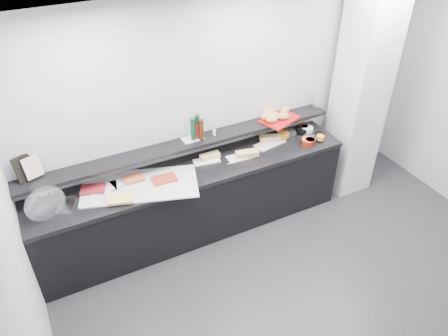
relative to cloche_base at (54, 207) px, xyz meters
name	(u,v)px	position (x,y,z in m)	size (l,w,h in m)	color
ground	(331,314)	(2.17, -1.71, -0.92)	(5.00, 5.00, 0.00)	#2D2D30
back_wall	(237,108)	(2.17, 0.29, 0.43)	(5.00, 0.02, 2.70)	#B8BBBF
ceiling	(392,50)	(2.17, -1.71, 1.78)	(5.00, 5.00, 0.00)	white
column	(360,94)	(3.67, -0.06, 0.43)	(0.50, 0.50, 2.70)	white
buffet_cabinet	(195,203)	(1.47, -0.01, -0.50)	(3.60, 0.60, 0.85)	black
counter_top	(193,171)	(1.47, -0.01, -0.05)	(3.62, 0.62, 0.05)	black
wall_shelf	(186,144)	(1.47, 0.16, 0.21)	(3.60, 0.25, 0.04)	black
cloche_base	(54,207)	(0.00, 0.00, 0.00)	(0.39, 0.26, 0.04)	silver
cloche_dome	(45,203)	(-0.06, -0.04, 0.11)	(0.39, 0.26, 0.34)	white
linen_runner	(140,185)	(0.86, -0.03, -0.01)	(1.18, 0.56, 0.01)	silver
platter_meat_a	(104,188)	(0.51, 0.08, 0.00)	(0.27, 0.18, 0.01)	white
food_meat_a	(93,189)	(0.40, 0.09, 0.02)	(0.24, 0.15, 0.02)	maroon
platter_salmon	(124,180)	(0.74, 0.11, 0.00)	(0.30, 0.20, 0.01)	white
food_salmon	(134,178)	(0.83, 0.07, 0.02)	(0.21, 0.13, 0.02)	#E0542D
platter_cheese	(130,194)	(0.72, -0.13, 0.00)	(0.33, 0.22, 0.01)	silver
food_cheese	(120,199)	(0.61, -0.19, 0.02)	(0.24, 0.15, 0.02)	#F5E45F
platter_meat_b	(161,184)	(1.06, -0.12, 0.00)	(0.27, 0.18, 0.01)	white
food_meat_b	(164,179)	(1.11, -0.08, 0.02)	(0.25, 0.16, 0.02)	maroon
sandwich_plate_left	(207,161)	(1.67, 0.06, -0.01)	(0.30, 0.13, 0.01)	white
sandwich_food_left	(210,156)	(1.72, 0.08, 0.02)	(0.23, 0.09, 0.06)	#E6C478
tongs_left	(212,159)	(1.73, 0.06, 0.00)	(0.01, 0.01, 0.16)	silver
sandwich_plate_mid	(241,157)	(2.06, -0.04, -0.01)	(0.34, 0.15, 0.01)	white
sandwich_food_mid	(247,154)	(2.12, -0.07, 0.02)	(0.26, 0.10, 0.06)	#DDAD74
tongs_mid	(234,163)	(1.92, -0.12, 0.00)	(0.01, 0.01, 0.16)	silver
sandwich_plate_right	(270,144)	(2.49, 0.05, -0.01)	(0.38, 0.16, 0.01)	white
sandwich_food_right	(270,138)	(2.52, 0.10, 0.02)	(0.25, 0.10, 0.06)	tan
tongs_right	(267,145)	(2.44, 0.02, 0.00)	(0.01, 0.01, 0.16)	silver
bowl_glass_fruit	(289,135)	(2.78, 0.08, 0.02)	(0.17, 0.17, 0.07)	white
fill_glass_fruit	(283,135)	(2.70, 0.09, 0.03)	(0.14, 0.14, 0.05)	orange
bowl_black_jam	(302,130)	(2.98, 0.10, 0.02)	(0.16, 0.16, 0.07)	black
fill_black_jam	(304,128)	(3.02, 0.12, 0.03)	(0.11, 0.11, 0.05)	#55170C
bowl_glass_cream	(305,128)	(3.04, 0.12, 0.02)	(0.18, 0.18, 0.07)	silver
fill_glass_cream	(307,129)	(3.04, 0.07, 0.03)	(0.14, 0.14, 0.05)	white
bowl_red_jam	(307,142)	(2.87, -0.16, 0.02)	(0.14, 0.14, 0.07)	maroon
fill_red_jam	(310,141)	(2.91, -0.17, 0.03)	(0.12, 0.12, 0.05)	#5E0D0F
bowl_glass_salmon	(309,139)	(2.94, -0.12, 0.02)	(0.16, 0.16, 0.07)	white
fill_glass_salmon	(308,141)	(2.89, -0.15, 0.03)	(0.15, 0.15, 0.05)	#DA5335
bowl_black_fruit	(320,136)	(3.10, -0.10, 0.02)	(0.12, 0.12, 0.07)	black
fill_black_fruit	(320,138)	(3.06, -0.16, 0.03)	(0.10, 0.10, 0.05)	orange
framed_print	(28,167)	(-0.12, 0.26, 0.36)	(0.25, 0.02, 0.26)	black
print_art	(33,167)	(-0.08, 0.22, 0.36)	(0.17, 0.00, 0.22)	beige
condiment_tray	(193,138)	(1.56, 0.20, 0.24)	(0.23, 0.14, 0.01)	white
bottle_green_a	(193,129)	(1.56, 0.16, 0.37)	(0.05, 0.05, 0.26)	#103B18
bottle_brown	(201,130)	(1.64, 0.13, 0.36)	(0.05, 0.05, 0.24)	#371E0A
bottle_green_b	(198,126)	(1.62, 0.18, 0.38)	(0.05, 0.05, 0.28)	#0F381A
bottle_hot	(198,131)	(1.61, 0.17, 0.33)	(0.04, 0.04, 0.18)	#B90D14
shaker_salt	(202,136)	(1.65, 0.14, 0.28)	(0.04, 0.04, 0.07)	white
shaker_pepper	(214,133)	(1.80, 0.14, 0.28)	(0.03, 0.03, 0.07)	white
bread_tray	(279,119)	(2.65, 0.12, 0.24)	(0.44, 0.31, 0.02)	#A61112
bread_roll_nw	(266,115)	(2.52, 0.21, 0.29)	(0.12, 0.08, 0.08)	#D0834F
bread_roll_n	(269,111)	(2.59, 0.27, 0.29)	(0.14, 0.09, 0.08)	tan
bread_roll_ne	(285,110)	(2.78, 0.21, 0.29)	(0.15, 0.09, 0.08)	tan
bread_roll_sw	(272,117)	(2.55, 0.14, 0.29)	(0.12, 0.08, 0.08)	#B69745
bread_roll_s	(272,119)	(2.52, 0.09, 0.29)	(0.15, 0.09, 0.08)	#C6824B
bread_roll_se	(283,116)	(2.68, 0.09, 0.29)	(0.16, 0.10, 0.08)	#B88446
bread_roll_midw	(266,117)	(2.49, 0.17, 0.29)	(0.13, 0.08, 0.08)	#C5844B
bread_roll_mide	(274,115)	(2.59, 0.16, 0.29)	(0.12, 0.08, 0.08)	#B88546
carafe	(318,97)	(3.22, 0.17, 0.38)	(0.10, 0.10, 0.30)	white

